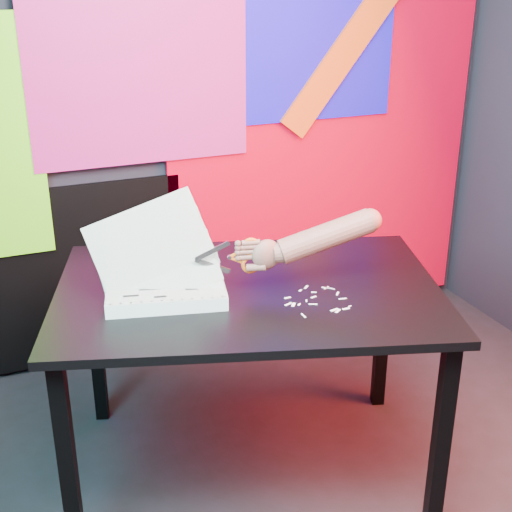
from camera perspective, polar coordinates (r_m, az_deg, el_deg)
name	(u,v)px	position (r m, az deg, el deg)	size (l,w,h in m)	color
room	(368,140)	(1.88, 8.97, 9.18)	(3.01, 3.01, 2.71)	black
backdrop	(211,154)	(3.30, -3.62, 8.18)	(2.88, 0.05, 2.08)	#C1001A
work_table	(248,309)	(2.46, -0.61, -4.23)	(1.49, 1.21, 0.75)	black
printout_stack	(165,287)	(2.37, -7.31, -2.46)	(0.46, 0.36, 0.36)	white
scissors	(246,256)	(2.34, -0.79, 0.00)	(0.22, 0.05, 0.13)	#B8B8B8
hand_forearm	(316,239)	(2.37, 4.81, 1.36)	(0.48, 0.15, 0.19)	brown
paper_clippings	(317,300)	(2.34, 4.90, -3.56)	(0.21, 0.22, 0.00)	silver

